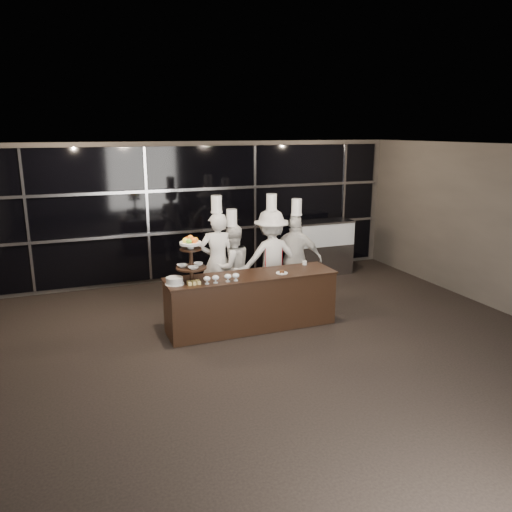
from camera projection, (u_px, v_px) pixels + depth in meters
name	position (u px, v px, depth m)	size (l,w,h in m)	color
room	(305.00, 269.00, 6.38)	(10.00, 10.00, 10.00)	black
window_wall	(203.00, 212.00, 10.84)	(8.60, 0.10, 2.80)	black
buffet_counter	(251.00, 301.00, 8.29)	(2.84, 0.74, 0.92)	black
display_stand	(191.00, 255.00, 7.72)	(0.48, 0.48, 0.74)	black
compotes	(222.00, 277.00, 7.76)	(0.58, 0.11, 0.12)	silver
layer_cake	(175.00, 281.00, 7.67)	(0.30, 0.30, 0.11)	white
pastry_squares	(194.00, 283.00, 7.67)	(0.20, 0.13, 0.05)	#E9CD72
small_plate	(282.00, 272.00, 8.26)	(0.20, 0.20, 0.05)	white
chef_cup	(305.00, 263.00, 8.78)	(0.08, 0.08, 0.07)	white
display_case	(322.00, 245.00, 11.38)	(1.34, 0.58, 1.24)	#A5A5AA
chef_a	(218.00, 260.00, 9.07)	(0.72, 0.53, 2.11)	white
chef_b	(232.00, 266.00, 9.18)	(0.85, 0.71, 1.85)	silver
chef_c	(271.00, 257.00, 9.33)	(1.19, 0.72, 2.10)	white
chef_d	(296.00, 258.00, 9.46)	(1.07, 0.85, 2.00)	silver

